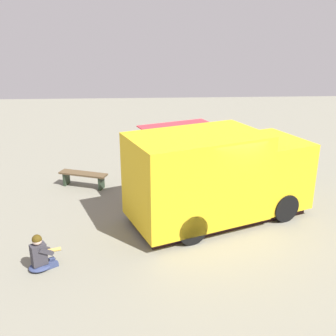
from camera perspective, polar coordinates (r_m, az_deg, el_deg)
The scene contains 6 objects.
ground_plane at distance 11.67m, azimuth 6.20°, elevation -7.19°, with size 40.00×40.00×0.00m, color gray.
food_truck at distance 11.24m, azimuth 6.98°, elevation -1.41°, with size 5.52×3.86×2.56m.
person_customer at distance 9.72m, azimuth -17.75°, elevation -11.78°, with size 0.80×0.67×0.88m.
planter_flowering_near at distance 15.76m, azimuth -3.42°, elevation 1.44°, with size 0.43×0.43×0.62m.
planter_flowering_far at distance 15.30m, azimuth 18.32°, elevation 0.52°, with size 0.67×0.67×0.90m.
plaza_bench at distance 13.94m, azimuth -11.99°, elevation -1.18°, with size 1.71×0.95×0.51m.
Camera 1 is at (-1.81, -10.24, 5.30)m, focal length 42.71 mm.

